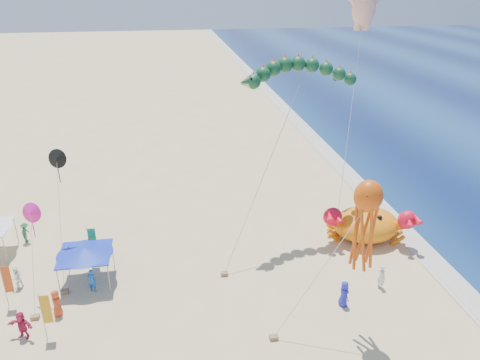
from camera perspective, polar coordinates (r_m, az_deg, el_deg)
name	(u,v)px	position (r m, az deg, el deg)	size (l,w,h in m)	color
ground	(272,273)	(33.82, 3.98, -11.27)	(320.00, 320.00, 0.00)	#D1B784
foam_strip	(429,258)	(38.09, 22.06, -8.77)	(320.00, 320.00, 0.00)	silver
crab_inflatable	(367,224)	(38.36, 15.19, -5.17)	(7.08, 5.50, 3.10)	orange
dragon_kite	(299,77)	(34.91, 7.22, 12.37)	(11.42, 8.04, 13.67)	#103C21
cherub_kite	(365,2)	(40.60, 14.97, 20.23)	(4.18, 6.64, 19.45)	#FFB69B
octopus_kite	(365,219)	(26.07, 15.01, -4.57)	(5.94, 1.41, 9.61)	#D74D0B
canopy_blue	(85,251)	(33.26, -18.41, -8.23)	(3.73, 3.73, 2.71)	gray
feather_flags	(34,272)	(33.03, -23.83, -10.27)	(7.02, 7.35, 3.20)	gray
beachgoers	(103,279)	(33.03, -16.36, -11.45)	(25.63, 12.50, 1.81)	#C5421F
small_kites	(16,193)	(33.09, -25.62, -1.43)	(7.60, 6.49, 8.92)	black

